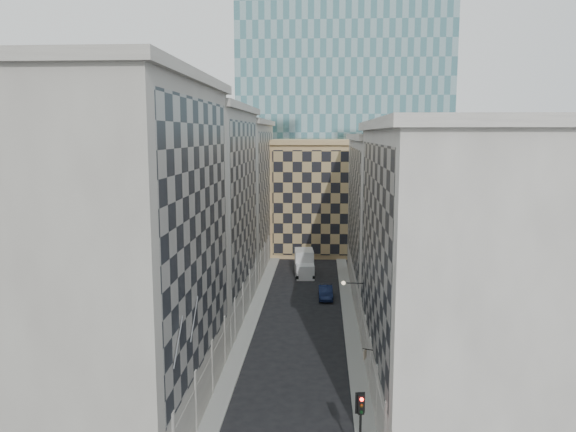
% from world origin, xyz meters
% --- Properties ---
extents(sidewalk_west, '(1.50, 100.00, 0.15)m').
position_xyz_m(sidewalk_west, '(-5.25, 30.00, 0.07)').
color(sidewalk_west, '#969791').
rests_on(sidewalk_west, ground).
extents(sidewalk_east, '(1.50, 100.00, 0.15)m').
position_xyz_m(sidewalk_east, '(5.25, 30.00, 0.07)').
color(sidewalk_east, '#969791').
rests_on(sidewalk_east, ground).
extents(bldg_left_a, '(10.80, 22.80, 23.70)m').
position_xyz_m(bldg_left_a, '(-10.88, 11.00, 11.82)').
color(bldg_left_a, gray).
rests_on(bldg_left_a, ground).
extents(bldg_left_b, '(10.80, 22.80, 22.70)m').
position_xyz_m(bldg_left_b, '(-10.88, 33.00, 11.32)').
color(bldg_left_b, '#9C9991').
rests_on(bldg_left_b, ground).
extents(bldg_left_c, '(10.80, 22.80, 21.70)m').
position_xyz_m(bldg_left_c, '(-10.88, 55.00, 10.83)').
color(bldg_left_c, gray).
rests_on(bldg_left_c, ground).
extents(bldg_right_a, '(10.80, 26.80, 20.70)m').
position_xyz_m(bldg_right_a, '(10.88, 15.00, 10.32)').
color(bldg_right_a, '#A9A49B').
rests_on(bldg_right_a, ground).
extents(bldg_right_b, '(10.80, 28.80, 19.70)m').
position_xyz_m(bldg_right_b, '(10.89, 42.00, 9.85)').
color(bldg_right_b, '#A9A49B').
rests_on(bldg_right_b, ground).
extents(tan_block, '(16.80, 14.80, 18.80)m').
position_xyz_m(tan_block, '(2.00, 67.90, 9.44)').
color(tan_block, tan).
rests_on(tan_block, ground).
extents(church_tower, '(7.20, 7.20, 51.50)m').
position_xyz_m(church_tower, '(0.00, 82.00, 26.95)').
color(church_tower, '#2D2723').
rests_on(church_tower, ground).
extents(flagpoles_left, '(0.10, 6.33, 2.33)m').
position_xyz_m(flagpoles_left, '(-5.90, 6.00, 8.00)').
color(flagpoles_left, gray).
rests_on(flagpoles_left, ground).
extents(bracket_lamp, '(1.98, 0.36, 0.36)m').
position_xyz_m(bracket_lamp, '(4.38, 24.00, 6.20)').
color(bracket_lamp, black).
rests_on(bracket_lamp, ground).
extents(traffic_light, '(0.58, 0.53, 4.61)m').
position_xyz_m(traffic_light, '(4.55, 4.85, 3.45)').
color(traffic_light, black).
rests_on(traffic_light, sidewalk_east).
extents(box_truck, '(3.07, 6.47, 3.44)m').
position_xyz_m(box_truck, '(-0.25, 51.08, 1.50)').
color(box_truck, silver).
rests_on(box_truck, ground).
extents(dark_car, '(1.78, 4.83, 1.58)m').
position_xyz_m(dark_car, '(2.69, 39.73, 0.79)').
color(dark_car, '#0F1837').
rests_on(dark_car, ground).
extents(shop_sign, '(0.74, 0.65, 0.75)m').
position_xyz_m(shop_sign, '(5.42, 13.13, 3.84)').
color(shop_sign, black).
rests_on(shop_sign, ground).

